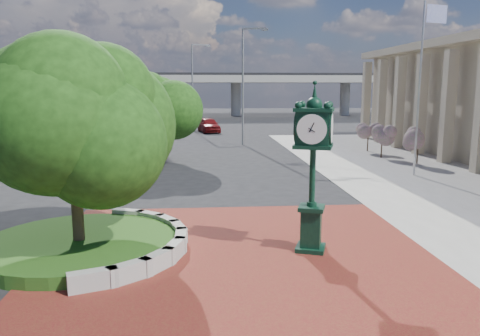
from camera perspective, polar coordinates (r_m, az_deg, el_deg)
name	(u,v)px	position (r m, az deg, el deg)	size (l,w,h in m)	color
ground	(237,247)	(15.47, -0.42, -9.61)	(200.00, 200.00, 0.00)	black
plaza	(239,257)	(14.52, -0.13, -10.85)	(12.00, 12.00, 0.04)	maroon
planter_wall	(152,241)	(15.43, -10.62, -8.77)	(2.96, 6.77, 0.54)	#9E9B93
grass_bed	(80,245)	(15.86, -18.97, -8.90)	(6.10, 6.10, 0.40)	#1C4112
overpass	(206,79)	(84.56, -4.11, 10.77)	(90.00, 12.00, 7.50)	#9E9B93
tree_planter	(73,135)	(15.14, -19.72, 3.86)	(5.20, 5.20, 6.33)	#38281C
tree_street	(159,115)	(32.73, -9.81, 6.36)	(4.40, 4.40, 5.45)	#38281C
post_clock	(313,162)	(14.56, 8.86, 0.78)	(1.34, 1.34, 5.26)	black
parked_car	(209,125)	(54.03, -3.84, 5.26)	(2.00, 4.96, 1.69)	#640E10
flagpole_b	(419,88)	(28.89, 21.03, 9.14)	(1.53, 0.47, 9.99)	silver
street_lamp_near	(246,77)	(41.98, 0.69, 10.99)	(2.25, 0.78, 10.21)	slate
street_lamp_far	(194,80)	(56.31, -5.59, 10.57)	(2.23, 0.73, 10.08)	slate
shrub_near	(418,141)	(33.56, 20.91, 3.11)	(1.20, 1.20, 2.20)	#38281C
shrub_mid	(382,136)	(35.68, 16.94, 3.70)	(1.20, 1.20, 2.20)	#38281C
shrub_far	(368,132)	(39.05, 15.37, 4.27)	(1.20, 1.20, 2.20)	#38281C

